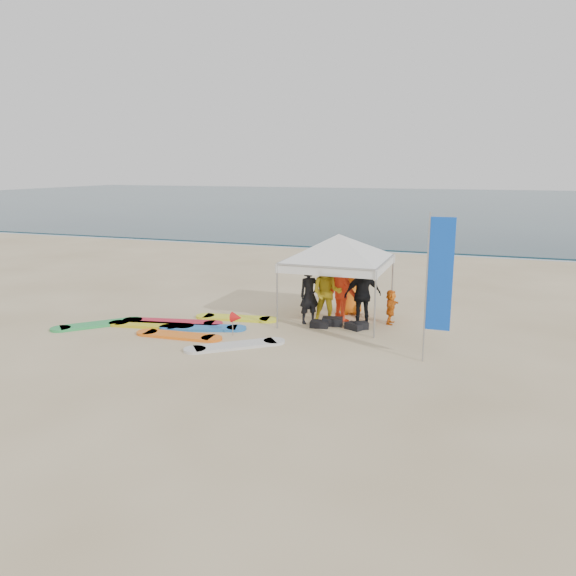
% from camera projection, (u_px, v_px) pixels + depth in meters
% --- Properties ---
extents(ground, '(120.00, 120.00, 0.00)m').
position_uv_depth(ground, '(240.00, 361.00, 12.78)').
color(ground, beige).
rests_on(ground, ground).
extents(ocean, '(160.00, 84.00, 0.08)m').
position_uv_depth(ocean, '(446.00, 203.00, 67.97)').
color(ocean, '#0C2633').
rests_on(ocean, ground).
extents(shoreline_foam, '(160.00, 1.20, 0.01)m').
position_uv_depth(shoreline_foam, '(384.00, 251.00, 29.53)').
color(shoreline_foam, silver).
rests_on(shoreline_foam, ground).
extents(person_black_a, '(0.70, 0.69, 1.62)m').
position_uv_depth(person_black_a, '(309.00, 295.00, 15.76)').
color(person_black_a, black).
rests_on(person_black_a, ground).
extents(person_yellow, '(0.96, 0.80, 1.78)m').
position_uv_depth(person_yellow, '(327.00, 293.00, 15.69)').
color(person_yellow, gold).
rests_on(person_yellow, ground).
extents(person_orange_a, '(1.44, 1.33, 1.95)m').
position_uv_depth(person_orange_a, '(343.00, 288.00, 15.98)').
color(person_orange_a, red).
rests_on(person_orange_a, ground).
extents(person_black_b, '(1.12, 0.90, 1.78)m').
position_uv_depth(person_black_b, '(363.00, 295.00, 15.44)').
color(person_black_b, black).
rests_on(person_black_b, ground).
extents(person_orange_b, '(1.06, 0.92, 1.84)m').
position_uv_depth(person_orange_b, '(351.00, 284.00, 16.71)').
color(person_orange_b, orange).
rests_on(person_orange_b, ground).
extents(person_seated, '(0.31, 0.91, 0.98)m').
position_uv_depth(person_seated, '(391.00, 307.00, 15.76)').
color(person_seated, orange).
rests_on(person_seated, ground).
extents(canopy_tent, '(3.79, 3.79, 2.86)m').
position_uv_depth(canopy_tent, '(339.00, 235.00, 15.68)').
color(canopy_tent, '#A5A5A8').
rests_on(canopy_tent, ground).
extents(feather_flag, '(0.57, 0.04, 3.39)m').
position_uv_depth(feather_flag, '(439.00, 276.00, 12.29)').
color(feather_flag, '#A5A5A8').
rests_on(feather_flag, ground).
extents(marker_pennant, '(0.28, 0.28, 0.64)m').
position_uv_depth(marker_pennant, '(237.00, 318.00, 14.61)').
color(marker_pennant, '#A5A5A8').
rests_on(marker_pennant, ground).
extents(gear_pile, '(1.63, 0.73, 0.22)m').
position_uv_depth(gear_pile, '(338.00, 324.00, 15.49)').
color(gear_pile, black).
rests_on(gear_pile, ground).
extents(surfboard_spread, '(6.24, 3.60, 0.07)m').
position_uv_depth(surfboard_spread, '(181.00, 328.00, 15.32)').
color(surfboard_spread, yellow).
rests_on(surfboard_spread, ground).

